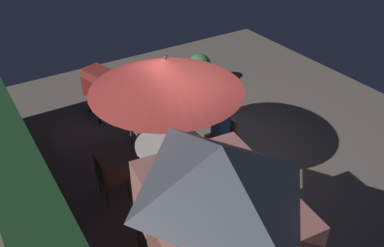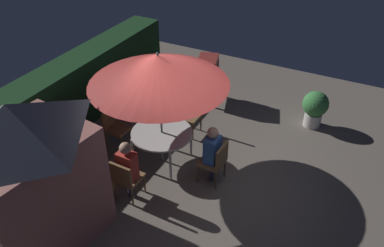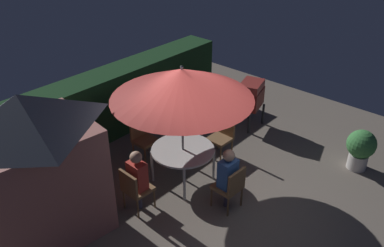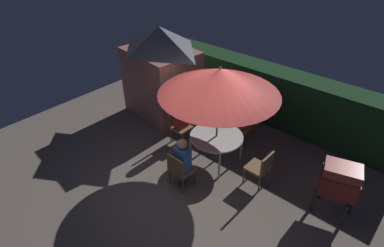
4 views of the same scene
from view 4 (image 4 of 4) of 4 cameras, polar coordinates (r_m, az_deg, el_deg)
name	(u,v)px [view 4 (image 4 of 4)]	position (r m, az deg, el deg)	size (l,w,h in m)	color
ground_plane	(193,179)	(7.36, 0.23, -10.02)	(11.00, 11.00, 0.00)	#6B6056
hedge_backdrop	(273,95)	(9.35, 14.52, 5.04)	(7.29, 0.80, 1.56)	#193D1E
garden_shed	(161,72)	(9.16, -5.62, 9.42)	(2.24, 1.84, 2.66)	#B26B60
patio_table	(216,138)	(7.44, 4.48, -2.63)	(1.26, 1.26, 0.76)	white
patio_umbrella	(219,81)	(6.68, 5.03, 7.65)	(2.67, 2.67, 2.52)	#4C4C51
bbq_grill	(339,181)	(6.71, 25.31, -9.46)	(0.81, 0.68, 1.20)	maroon
chair_near_shed	(179,124)	(8.22, -2.38, -0.12)	(0.48, 0.47, 0.90)	olive
chair_far_side	(180,169)	(6.83, -2.28, -8.27)	(0.48, 0.48, 0.90)	olive
chair_toward_hedge	(261,167)	(7.03, 12.50, -7.78)	(0.47, 0.47, 0.90)	olive
chair_toward_house	(245,123)	(8.38, 9.69, 0.07)	(0.47, 0.48, 0.90)	olive
person_in_red	(181,117)	(8.03, -1.99, 1.21)	(0.25, 0.35, 1.26)	#CC3D33
person_in_blue	(182,158)	(6.70, -1.81, -6.24)	(0.35, 0.25, 1.26)	#3866B2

